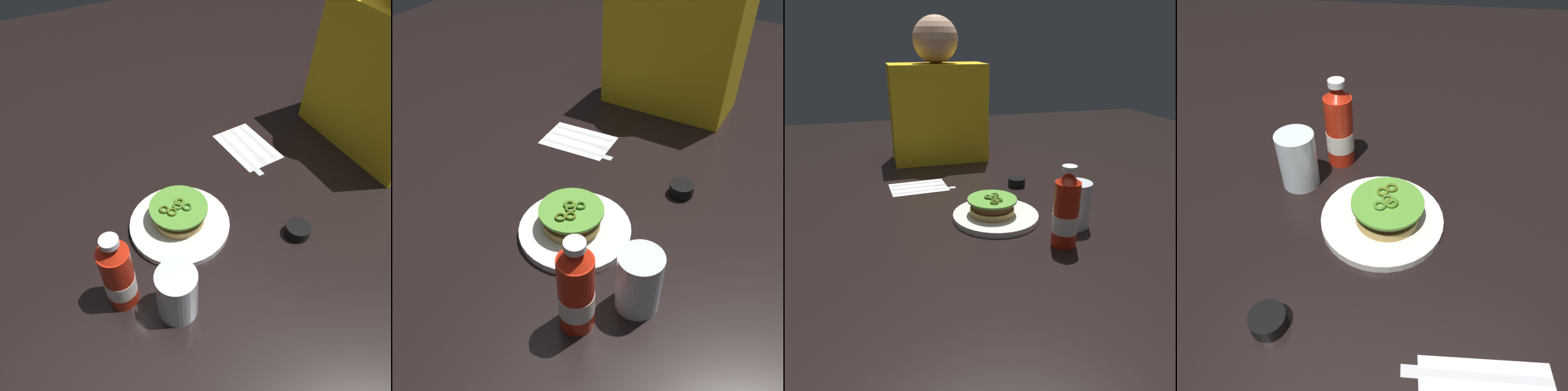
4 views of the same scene
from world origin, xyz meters
TOP-DOWN VIEW (x-y plane):
  - ground_plane at (0.00, 0.00)m, footprint 3.00×3.00m
  - dinner_plate at (-0.03, -0.07)m, footprint 0.24×0.24m
  - burger_sandwich at (-0.04, -0.07)m, footprint 0.14×0.14m
  - ketchup_bottle at (0.09, -0.26)m, footprint 0.06×0.06m
  - water_glass at (0.16, -0.17)m, footprint 0.08×0.08m
  - condiment_cup at (0.12, 0.16)m, footprint 0.06×0.06m
  - napkin at (-0.20, 0.24)m, footprint 0.20×0.14m
  - butter_knife at (-0.18, 0.20)m, footprint 0.22×0.03m
  - fork_utensil at (-0.19, 0.24)m, footprint 0.19×0.02m
  - spoon_utensil at (-0.18, 0.28)m, footprint 0.19×0.03m
  - diner_person at (-0.07, 0.57)m, footprint 0.38×0.19m

SIDE VIEW (x-z plane):
  - ground_plane at x=0.00m, z-range 0.00..0.00m
  - napkin at x=-0.20m, z-range 0.00..0.00m
  - fork_utensil at x=-0.19m, z-range 0.00..0.01m
  - spoon_utensil at x=-0.18m, z-range 0.00..0.01m
  - butter_knife at x=-0.18m, z-range 0.00..0.01m
  - dinner_plate at x=-0.03m, z-range 0.00..0.02m
  - condiment_cup at x=0.12m, z-range 0.00..0.03m
  - burger_sandwich at x=-0.04m, z-range 0.01..0.07m
  - water_glass at x=0.16m, z-range 0.00..0.13m
  - ketchup_bottle at x=0.09m, z-range -0.01..0.19m
  - diner_person at x=-0.07m, z-range -0.04..0.52m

